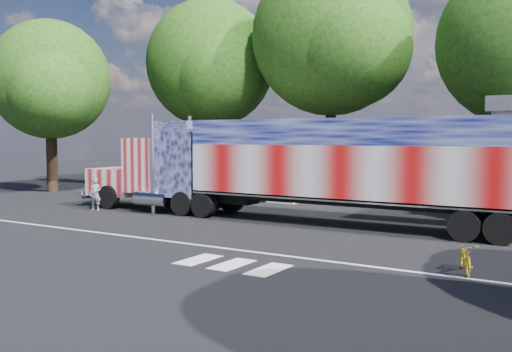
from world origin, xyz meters
The scene contains 9 objects.
ground centered at (0.00, 0.00, 0.00)m, with size 100.00×100.00×0.00m, color black.
lane_markings centered at (1.71, -3.77, 0.01)m, with size 30.00×2.67×0.01m.
semi_truck centered at (1.61, 3.50, 2.39)m, with size 21.78×3.44×4.64m.
coach_bus centered at (-6.72, 9.92, 1.67)m, with size 11.10×2.58×3.23m.
woman centered at (-8.30, 1.50, 0.80)m, with size 0.58×0.38×1.60m, color slate.
bicycle centered at (9.82, -2.33, 0.40)m, with size 0.53×1.53×0.80m, color gold.
tree_n_mid centered at (-2.87, 17.56, 10.26)m, with size 11.19×10.65×15.65m.
tree_nw_a centered at (-12.90, 17.56, 9.11)m, with size 10.21×9.73×14.03m.
tree_w_a centered at (-17.78, 6.64, 7.22)m, with size 8.04×7.66×11.10m.
Camera 1 is at (12.89, -17.98, 3.62)m, focal length 40.00 mm.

